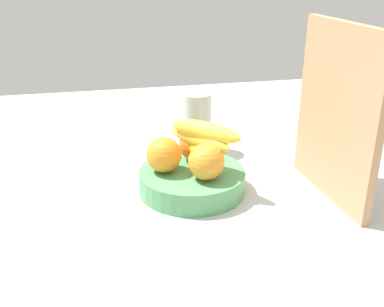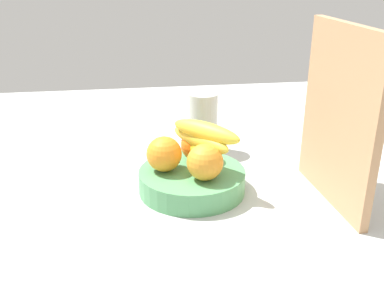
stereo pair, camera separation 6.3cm
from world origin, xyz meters
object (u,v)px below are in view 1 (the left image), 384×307
orange_center (195,145)px  cutting_board (337,114)px  orange_front_left (164,155)px  orange_front_right (206,162)px  thermos_tumbler (197,122)px  fruit_bowl (192,181)px  banana_bunch (202,144)px

orange_center → cutting_board: bearing=64.6°
orange_front_left → orange_front_right: bearing=55.2°
orange_front_left → thermos_tumbler: 24.31cm
fruit_bowl → thermos_tumbler: thermos_tumbler is taller
fruit_bowl → orange_center: size_ratio=3.04×
orange_front_right → cutting_board: bearing=83.5°
orange_front_right → banana_bunch: bearing=176.1°
orange_center → cutting_board: size_ratio=0.21×
fruit_bowl → orange_front_left: 8.60cm
orange_center → fruit_bowl: bearing=-19.3°
fruit_bowl → orange_center: orange_center is taller
orange_center → banana_bunch: bearing=8.6°
banana_bunch → orange_front_left: bearing=-88.0°
banana_bunch → thermos_tumbler: 21.33cm
orange_front_right → banana_bunch: 5.95cm
orange_front_right → cutting_board: (2.99, 26.32, 9.34)cm
cutting_board → orange_front_right: bearing=-99.0°
fruit_bowl → orange_front_right: size_ratio=3.04×
orange_front_right → banana_bunch: banana_bunch is taller
banana_bunch → cutting_board: (8.73, 25.93, 7.82)cm
fruit_bowl → cutting_board: (7.34, 28.34, 15.56)cm
orange_center → banana_bunch: (3.85, 0.58, 1.51)cm
orange_center → cutting_board: cutting_board is taller
orange_center → cutting_board: (12.58, 26.51, 9.34)cm
thermos_tumbler → orange_center: bearing=-14.1°
orange_front_right → orange_center: bearing=-178.9°
orange_front_left → orange_center: bearing=118.4°
cutting_board → banana_bunch: bearing=-111.1°
orange_front_left → cutting_board: (8.44, 34.17, 9.34)cm
fruit_bowl → orange_front_left: (-1.10, -5.83, 6.22)cm
orange_front_right → thermos_tumbler: 26.94cm
orange_front_right → orange_front_left: bearing=-124.8°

